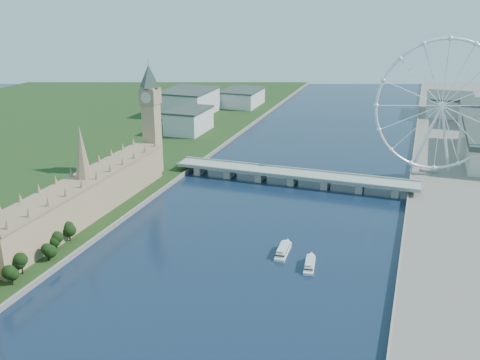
% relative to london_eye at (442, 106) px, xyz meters
% --- Properties ---
extents(parliament_range, '(24.00, 200.00, 70.00)m').
position_rel_london_eye_xyz_m(parliament_range, '(-247.98, -185.08, -49.04)').
color(parliament_range, tan).
rests_on(parliament_range, ground).
extents(big_ben, '(20.02, 20.02, 110.00)m').
position_rel_london_eye_xyz_m(big_ben, '(-247.98, -77.08, -0.95)').
color(big_ben, tan).
rests_on(big_ben, ground).
extents(westminster_bridge, '(220.00, 22.00, 9.50)m').
position_rel_london_eye_xyz_m(westminster_bridge, '(-119.98, -55.08, -60.89)').
color(westminster_bridge, gray).
rests_on(westminster_bridge, ground).
extents(london_eye, '(113.60, 39.12, 124.30)m').
position_rel_london_eye_xyz_m(london_eye, '(0.00, 0.00, 0.00)').
color(london_eye, silver).
rests_on(london_eye, ground).
extents(city_skyline, '(505.00, 280.00, 32.00)m').
position_rel_london_eye_xyz_m(city_skyline, '(-80.75, 205.00, -50.56)').
color(city_skyline, beige).
rests_on(city_skyline, ground).
extents(tour_boat_near, '(8.13, 27.73, 6.04)m').
position_rel_london_eye_xyz_m(tour_boat_near, '(-93.20, -192.69, -67.52)').
color(tour_boat_near, silver).
rests_on(tour_boat_near, ground).
extents(tour_boat_far, '(9.69, 26.04, 5.57)m').
position_rel_london_eye_xyz_m(tour_boat_far, '(-72.82, -204.78, -67.52)').
color(tour_boat_far, silver).
rests_on(tour_boat_far, ground).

